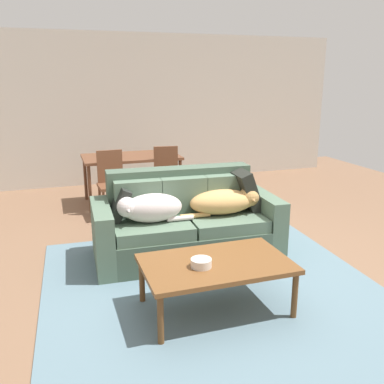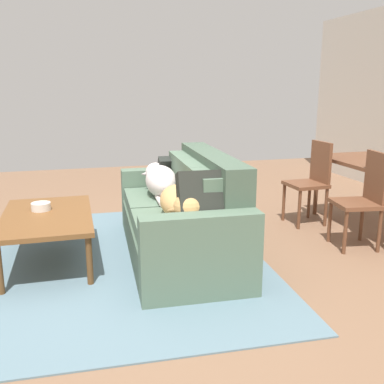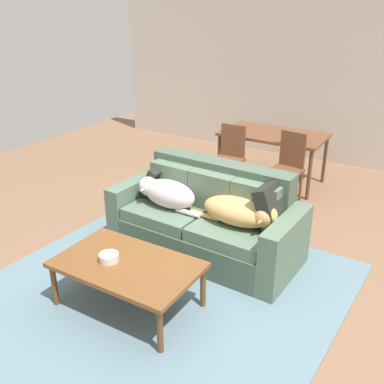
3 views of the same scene
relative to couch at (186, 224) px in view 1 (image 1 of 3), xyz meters
name	(u,v)px [view 1 (image 1 of 3)]	position (x,y,z in m)	size (l,w,h in m)	color
ground_plane	(212,264)	(0.19, -0.34, -0.36)	(10.00, 10.00, 0.00)	brown
back_partition	(135,109)	(0.19, 3.66, 0.99)	(8.00, 0.12, 2.70)	beige
area_rug	(214,289)	(0.00, -0.88, -0.36)	(3.12, 3.09, 0.01)	slate
couch	(186,224)	(0.00, 0.00, 0.00)	(2.04, 0.98, 0.95)	#435747
dog_on_left_cushion	(149,208)	(-0.44, -0.13, 0.27)	(0.79, 0.33, 0.30)	silver
dog_on_right_cushion	(226,201)	(0.44, -0.11, 0.25)	(0.92, 0.40, 0.29)	tan
throw_pillow_by_left_arm	(119,204)	(-0.72, 0.08, 0.28)	(0.10, 0.37, 0.37)	black
throw_pillow_by_right_arm	(245,190)	(0.72, 0.02, 0.33)	(0.14, 0.47, 0.47)	black
coffee_table	(216,266)	(-0.12, -1.21, 0.04)	(1.23, 0.76, 0.45)	brown
bowl_on_coffee_table	(201,263)	(-0.27, -1.26, 0.12)	(0.17, 0.17, 0.07)	silver
dining_table	(131,160)	(-0.17, 2.26, 0.32)	(1.48, 0.84, 0.75)	brown
dining_chair_near_left	(112,180)	(-0.57, 1.64, 0.16)	(0.42, 0.42, 0.94)	brown
dining_chair_near_right	(167,176)	(0.26, 1.72, 0.15)	(0.45, 0.45, 0.94)	brown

